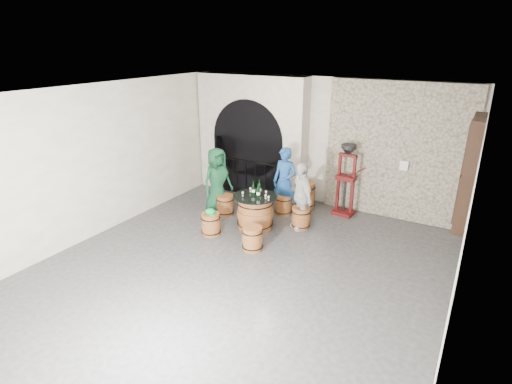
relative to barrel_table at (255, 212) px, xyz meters
The scene contains 30 objects.
ground 1.96m from the barrel_table, 69.82° to the right, with size 8.00×8.00×0.00m, color #2D2D30.
wall_back 2.60m from the barrel_table, 73.26° to the left, with size 8.00×8.00×0.00m, color beige.
wall_left 3.58m from the barrel_table, 147.62° to the right, with size 8.00×8.00×0.00m, color beige.
wall_right 4.70m from the barrel_table, 23.39° to the right, with size 8.00×8.00×0.00m, color beige.
ceiling 3.41m from the barrel_table, 69.82° to the right, with size 8.00×8.00×0.00m, color beige.
stone_facing_panel 3.48m from the barrel_table, 41.00° to the left, with size 3.20×0.12×3.18m, color #A0947F.
arched_opening 2.59m from the barrel_table, 122.58° to the left, with size 3.10×0.60×3.19m.
shuttered_window 4.33m from the barrel_table, ahead, with size 0.23×1.10×2.00m.
barrel_table is the anchor object (origin of this frame).
barrel_stool_left 1.04m from the barrel_table, 165.50° to the left, with size 0.43×0.43×0.50m.
barrel_stool_far 1.04m from the barrel_table, 78.15° to the left, with size 0.43×0.43×0.50m.
barrel_stool_right 1.04m from the barrel_table, 29.08° to the left, with size 0.43×0.43×0.50m.
barrel_stool_near_right 1.04m from the barrel_table, 62.91° to the right, with size 0.43×0.43×0.50m.
barrel_stool_near_left 1.04m from the barrel_table, 129.66° to the right, with size 0.43×0.43×0.50m.
green_cap 1.05m from the barrel_table, 129.48° to the right, with size 0.26×0.22×0.12m.
person_green 1.37m from the barrel_table, 165.50° to the left, with size 0.79×0.52×1.62m, color #113D24.
person_blue 1.15m from the barrel_table, 78.15° to the left, with size 0.61×0.40×1.66m, color navy.
person_white 1.09m from the barrel_table, 29.08° to the left, with size 0.90×0.38×1.54m, color beige.
wine_bottle_left 0.52m from the barrel_table, 151.86° to the left, with size 0.08×0.08×0.32m.
wine_bottle_center 0.53m from the barrel_table, 26.94° to the right, with size 0.08×0.08×0.32m.
wine_bottle_right 0.55m from the barrel_table, 86.44° to the left, with size 0.08×0.08×0.32m.
tasting_glass_a 0.52m from the barrel_table, 149.69° to the right, with size 0.05×0.05×0.10m, color #A45F20, non-canonical shape.
tasting_glass_b 0.52m from the barrel_table, ahead, with size 0.05×0.05×0.10m, color #A45F20, non-canonical shape.
tasting_glass_c 0.58m from the barrel_table, 126.99° to the left, with size 0.05×0.05×0.10m, color #A45F20, non-canonical shape.
tasting_glass_d 0.50m from the barrel_table, 44.45° to the left, with size 0.05×0.05×0.10m, color #A45F20, non-canonical shape.
tasting_glass_e 0.58m from the barrel_table, 11.25° to the right, with size 0.05×0.05×0.10m, color #A45F20, non-canonical shape.
tasting_glass_f 0.53m from the barrel_table, 142.28° to the left, with size 0.05×0.05×0.10m, color #A45F20, non-canonical shape.
side_barrel 1.72m from the barrel_table, 72.84° to the left, with size 0.51×0.51×0.68m.
corking_press 2.38m from the barrel_table, 49.05° to the left, with size 0.73×0.44×1.75m.
control_box 3.54m from the barrel_table, 37.22° to the left, with size 0.18×0.10×0.22m, color silver.
Camera 1 is at (3.49, -5.32, 3.99)m, focal length 28.00 mm.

